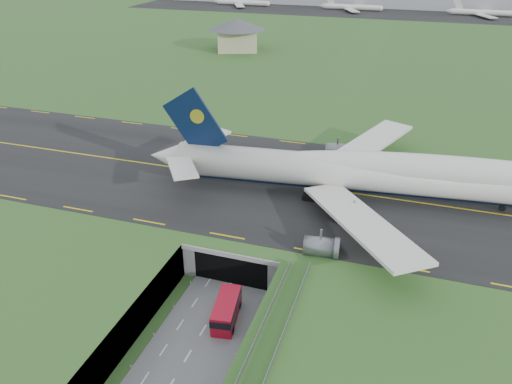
% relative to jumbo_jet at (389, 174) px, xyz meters
% --- Properties ---
extents(ground, '(900.00, 900.00, 0.00)m').
position_rel_jumbo_jet_xyz_m(ground, '(-21.02, -32.32, -11.22)').
color(ground, '#365F26').
rests_on(ground, ground).
extents(airfield_deck, '(800.00, 800.00, 6.00)m').
position_rel_jumbo_jet_xyz_m(airfield_deck, '(-21.02, -32.32, -8.22)').
color(airfield_deck, gray).
rests_on(airfield_deck, ground).
extents(trench_road, '(12.00, 75.00, 0.20)m').
position_rel_jumbo_jet_xyz_m(trench_road, '(-21.02, -39.82, -11.12)').
color(trench_road, slate).
rests_on(trench_road, ground).
extents(taxiway, '(800.00, 44.00, 0.18)m').
position_rel_jumbo_jet_xyz_m(taxiway, '(-21.02, 0.68, -5.13)').
color(taxiway, black).
rests_on(taxiway, airfield_deck).
extents(tunnel_portal, '(17.00, 22.30, 6.00)m').
position_rel_jumbo_jet_xyz_m(tunnel_portal, '(-21.02, -15.61, -7.88)').
color(tunnel_portal, gray).
rests_on(tunnel_portal, ground).
extents(jumbo_jet, '(89.94, 58.39, 19.42)m').
position_rel_jumbo_jet_xyz_m(jumbo_jet, '(0.00, 0.00, 0.00)').
color(jumbo_jet, silver).
rests_on(jumbo_jet, ground).
extents(shuttle_tram, '(4.24, 8.37, 3.25)m').
position_rel_jumbo_jet_xyz_m(shuttle_tram, '(-18.72, -32.16, -9.43)').
color(shuttle_tram, red).
rests_on(shuttle_tram, ground).
extents(service_building, '(28.99, 28.99, 12.34)m').
position_rel_jumbo_jet_xyz_m(service_building, '(-69.66, 113.22, 2.09)').
color(service_building, tan).
rests_on(service_building, ground).
extents(distant_hills, '(700.00, 91.00, 60.00)m').
position_rel_jumbo_jet_xyz_m(distant_hills, '(43.35, 397.68, -15.22)').
color(distant_hills, '#556660').
rests_on(distant_hills, ground).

